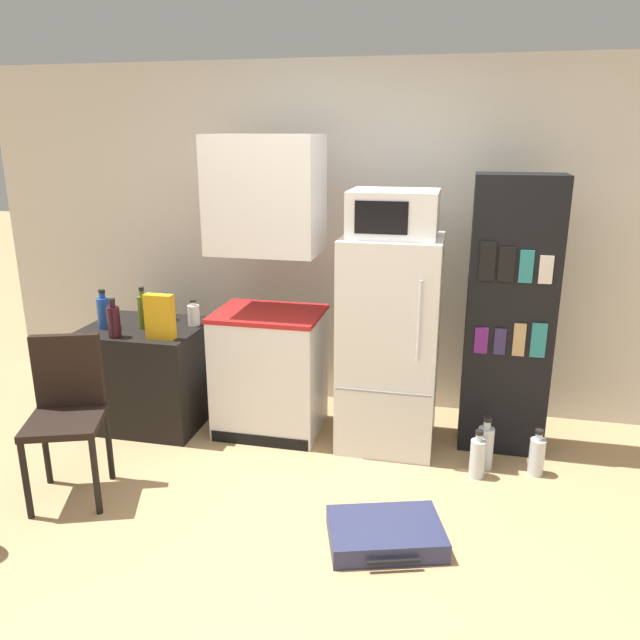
{
  "coord_description": "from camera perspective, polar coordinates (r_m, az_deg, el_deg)",
  "views": [
    {
      "loc": [
        0.64,
        -2.53,
        2.02
      ],
      "look_at": [
        -0.12,
        0.85,
        0.98
      ],
      "focal_mm": 35.0,
      "sensor_mm": 36.0,
      "label": 1
    }
  ],
  "objects": [
    {
      "name": "bookshelf",
      "position": [
        4.15,
        16.92,
        0.26
      ],
      "size": [
        0.54,
        0.33,
        1.79
      ],
      "color": "black",
      "rests_on": "ground_plane"
    },
    {
      "name": "side_table",
      "position": [
        4.66,
        -15.43,
        -4.78
      ],
      "size": [
        0.81,
        0.68,
        0.72
      ],
      "color": "black",
      "rests_on": "ground_plane"
    },
    {
      "name": "water_bottle_front",
      "position": [
        4.12,
        19.21,
        -11.62
      ],
      "size": [
        0.09,
        0.09,
        0.3
      ],
      "color": "silver",
      "rests_on": "ground_plane"
    },
    {
      "name": "bottle_milk_white",
      "position": [
        4.46,
        -11.48,
        0.5
      ],
      "size": [
        0.08,
        0.08,
        0.18
      ],
      "color": "white",
      "rests_on": "side_table"
    },
    {
      "name": "wall_back",
      "position": [
        4.62,
        7.14,
        7.12
      ],
      "size": [
        6.4,
        0.1,
        2.52
      ],
      "color": "beige",
      "rests_on": "ground_plane"
    },
    {
      "name": "refrigerator",
      "position": [
        4.09,
        6.36,
        -2.15
      ],
      "size": [
        0.62,
        0.59,
        1.41
      ],
      "color": "silver",
      "rests_on": "ground_plane"
    },
    {
      "name": "bottle_ketchup_red",
      "position": [
        4.41,
        -14.78,
        -0.03
      ],
      "size": [
        0.06,
        0.06,
        0.16
      ],
      "color": "#AD1914",
      "rests_on": "side_table"
    },
    {
      "name": "microwave",
      "position": [
        3.9,
        6.75,
        9.66
      ],
      "size": [
        0.54,
        0.45,
        0.28
      ],
      "color": "silver",
      "rests_on": "refrigerator"
    },
    {
      "name": "bottle_olive_oil",
      "position": [
        4.47,
        -15.88,
        0.8
      ],
      "size": [
        0.07,
        0.07,
        0.29
      ],
      "color": "#566619",
      "rests_on": "side_table"
    },
    {
      "name": "water_bottle_middle",
      "position": [
        3.99,
        14.2,
        -12.07
      ],
      "size": [
        0.09,
        0.09,
        0.31
      ],
      "color": "silver",
      "rests_on": "ground_plane"
    },
    {
      "name": "bottle_blue_soda",
      "position": [
        4.55,
        -19.16,
        0.69
      ],
      "size": [
        0.09,
        0.09,
        0.27
      ],
      "color": "#1E47A3",
      "rests_on": "side_table"
    },
    {
      "name": "bottle_wine_dark",
      "position": [
        4.32,
        -18.33,
        -0.09
      ],
      "size": [
        0.08,
        0.08,
        0.27
      ],
      "color": "black",
      "rests_on": "side_table"
    },
    {
      "name": "cereal_box",
      "position": [
        4.2,
        -14.43,
        0.28
      ],
      "size": [
        0.19,
        0.07,
        0.3
      ],
      "color": "gold",
      "rests_on": "side_table"
    },
    {
      "name": "water_bottle_back",
      "position": [
        4.09,
        14.88,
        -11.12
      ],
      "size": [
        0.1,
        0.1,
        0.35
      ],
      "color": "silver",
      "rests_on": "ground_plane"
    },
    {
      "name": "chair",
      "position": [
        3.84,
        -22.13,
        -7.0
      ],
      "size": [
        0.51,
        0.51,
        0.93
      ],
      "rotation": [
        0.0,
        0.0,
        0.35
      ],
      "color": "black",
      "rests_on": "ground_plane"
    },
    {
      "name": "suitcase_large_flat",
      "position": [
        3.39,
        6.01,
        -18.85
      ],
      "size": [
        0.67,
        0.55,
        0.11
      ],
      "rotation": [
        0.0,
        0.0,
        0.3
      ],
      "color": "navy",
      "rests_on": "ground_plane"
    },
    {
      "name": "ground_plane",
      "position": [
        3.3,
        -1.21,
        -20.95
      ],
      "size": [
        24.0,
        24.0,
        0.0
      ],
      "primitive_type": "plane",
      "color": "tan"
    },
    {
      "name": "kitchen_hutch",
      "position": [
        4.19,
        -4.77,
        1.79
      ],
      "size": [
        0.72,
        0.56,
        2.01
      ],
      "color": "white",
      "rests_on": "ground_plane"
    },
    {
      "name": "bottle_amber_beer",
      "position": [
        4.63,
        -13.85,
        1.03
      ],
      "size": [
        0.06,
        0.06,
        0.2
      ],
      "color": "brown",
      "rests_on": "side_table"
    }
  ]
}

